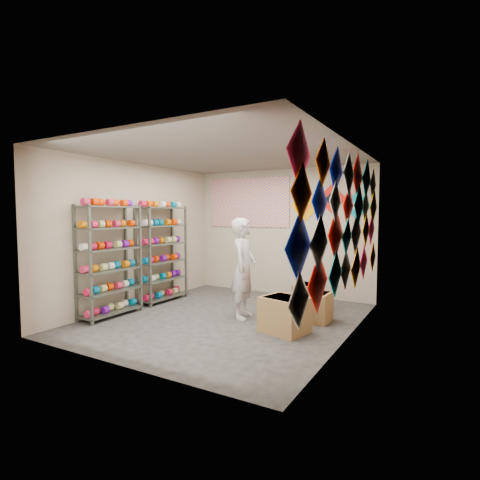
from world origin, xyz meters
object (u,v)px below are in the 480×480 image
Objects in this scene: carton_c at (308,297)px; carton_a at (285,315)px; shelf_rack_front at (110,261)px; shelf_rack_back at (162,254)px; shopkeeper at (244,268)px; carton_b at (312,306)px.

carton_a is at bearing -88.84° from carton_c.
shelf_rack_back is (0.00, 1.30, 0.00)m from shelf_rack_front.
shopkeeper is 1.44m from carton_c.
shelf_rack_back is at bearing 90.00° from shelf_rack_front.
carton_a is at bearing -100.82° from carton_b.
shelf_rack_back is 1.13× the size of shopkeeper.
shelf_rack_front is 1.13× the size of shopkeeper.
shelf_rack_front is 3.46m from carton_b.
carton_c is (2.75, 0.83, -0.72)m from shelf_rack_back.
shelf_rack_front is 3.26× the size of carton_b.
shelf_rack_front is 1.00× the size of shelf_rack_back.
carton_a is 1.18× the size of carton_c.
shelf_rack_back is 3.15m from carton_b.
shelf_rack_front is at bearing -147.48° from carton_c.
carton_a reaches higher than carton_c.
carton_a is at bearing -12.17° from shelf_rack_back.
shopkeeper is (2.01, -0.25, -0.11)m from shelf_rack_back.
carton_c is (-0.16, 1.46, -0.03)m from carton_a.
shelf_rack_front is at bearing 105.23° from shopkeeper.
carton_c is at bearing 110.04° from carton_a.
shelf_rack_front is at bearing -153.39° from carton_a.
shelf_rack_front is 3.07m from carton_a.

